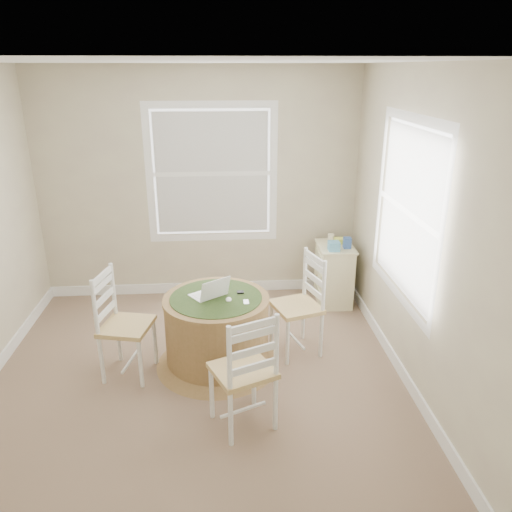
{
  "coord_description": "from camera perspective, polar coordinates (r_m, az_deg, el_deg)",
  "views": [
    {
      "loc": [
        0.25,
        -3.76,
        2.56
      ],
      "look_at": [
        0.55,
        0.45,
        0.96
      ],
      "focal_mm": 35.0,
      "sensor_mm": 36.0,
      "label": 1
    }
  ],
  "objects": [
    {
      "name": "room",
      "position": [
        4.12,
        -5.0,
        2.87
      ],
      "size": [
        3.64,
        3.64,
        2.64
      ],
      "color": "#886B56",
      "rests_on": "ground"
    },
    {
      "name": "round_table",
      "position": [
        4.54,
        -4.49,
        -8.2
      ],
      "size": [
        1.12,
        1.12,
        0.67
      ],
      "rotation": [
        0.0,
        0.0,
        0.05
      ],
      "color": "olive",
      "rests_on": "ground"
    },
    {
      "name": "chair_left",
      "position": [
        4.48,
        -14.58,
        -7.72
      ],
      "size": [
        0.48,
        0.5,
        0.95
      ],
      "primitive_type": null,
      "rotation": [
        0.0,
        0.0,
        1.35
      ],
      "color": "white",
      "rests_on": "ground"
    },
    {
      "name": "chair_near",
      "position": [
        3.76,
        -1.53,
        -12.89
      ],
      "size": [
        0.55,
        0.53,
        0.95
      ],
      "primitive_type": null,
      "rotation": [
        0.0,
        0.0,
        3.55
      ],
      "color": "white",
      "rests_on": "ground"
    },
    {
      "name": "chair_right",
      "position": [
        4.68,
        4.65,
        -5.75
      ],
      "size": [
        0.51,
        0.52,
        0.95
      ],
      "primitive_type": null,
      "rotation": [
        0.0,
        0.0,
        -1.26
      ],
      "color": "white",
      "rests_on": "ground"
    },
    {
      "name": "laptop",
      "position": [
        4.42,
        -5.33,
        -4.27
      ],
      "size": [
        0.38,
        0.38,
        0.21
      ],
      "rotation": [
        0.0,
        0.0,
        3.75
      ],
      "color": "white",
      "rests_on": "round_table"
    },
    {
      "name": "mouse",
      "position": [
        4.34,
        -3.15,
        -4.99
      ],
      "size": [
        0.06,
        0.09,
        0.03
      ],
      "primitive_type": "ellipsoid",
      "rotation": [
        0.0,
        0.0,
        0.05
      ],
      "color": "white",
      "rests_on": "round_table"
    },
    {
      "name": "phone",
      "position": [
        4.3,
        -1.13,
        -5.33
      ],
      "size": [
        0.05,
        0.09,
        0.02
      ],
      "primitive_type": "cube",
      "rotation": [
        0.0,
        0.0,
        0.05
      ],
      "color": "#B7BABF",
      "rests_on": "round_table"
    },
    {
      "name": "keys",
      "position": [
        4.47,
        -1.8,
        -4.22
      ],
      "size": [
        0.06,
        0.05,
        0.02
      ],
      "primitive_type": "cube",
      "rotation": [
        0.0,
        0.0,
        0.05
      ],
      "color": "black",
      "rests_on": "round_table"
    },
    {
      "name": "corner_chest",
      "position": [
        5.76,
        8.89,
        -2.08
      ],
      "size": [
        0.4,
        0.53,
        0.69
      ],
      "rotation": [
        0.0,
        0.0,
        -0.02
      ],
      "color": "beige",
      "rests_on": "ground"
    },
    {
      "name": "tissue_box",
      "position": [
        5.48,
        8.91,
        1.18
      ],
      "size": [
        0.12,
        0.12,
        0.1
      ],
      "primitive_type": "cube",
      "rotation": [
        0.0,
        0.0,
        -0.02
      ],
      "color": "#5299BC",
      "rests_on": "corner_chest"
    },
    {
      "name": "box_yellow",
      "position": [
        5.71,
        9.65,
        1.7
      ],
      "size": [
        0.15,
        0.1,
        0.06
      ],
      "primitive_type": "cube",
      "rotation": [
        0.0,
        0.0,
        -0.02
      ],
      "color": "#DEEE54",
      "rests_on": "corner_chest"
    },
    {
      "name": "box_blue",
      "position": [
        5.57,
        10.25,
        1.52
      ],
      "size": [
        0.08,
        0.08,
        0.12
      ],
      "primitive_type": "cube",
      "rotation": [
        0.0,
        0.0,
        -0.02
      ],
      "color": "#325397",
      "rests_on": "corner_chest"
    },
    {
      "name": "cup_cream",
      "position": [
        5.73,
        8.62,
        2.01
      ],
      "size": [
        0.07,
        0.07,
        0.09
      ],
      "primitive_type": "cylinder",
      "color": "beige",
      "rests_on": "corner_chest"
    }
  ]
}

